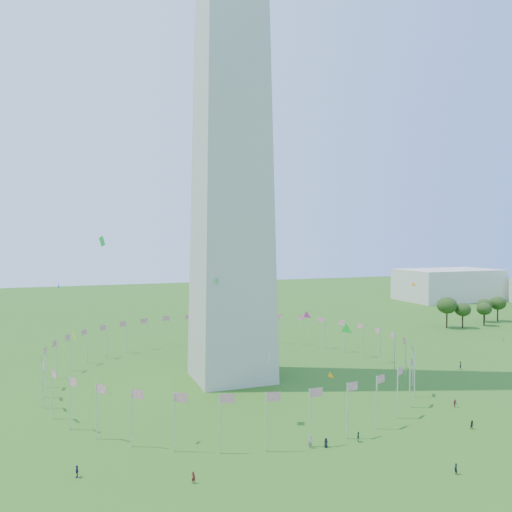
# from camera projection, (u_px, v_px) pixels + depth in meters

# --- Properties ---
(ground) EXTENTS (600.00, 600.00, 0.00)m
(ground) POSITION_uv_depth(u_px,v_px,m) (343.00, 475.00, 67.36)
(ground) COLOR #255513
(ground) RESTS_ON ground
(washington_monument) EXTENTS (16.80, 16.80, 169.00)m
(washington_monument) POSITION_uv_depth(u_px,v_px,m) (231.00, 4.00, 111.28)
(washington_monument) COLOR #B7B3A3
(washington_monument) RESTS_ON ground
(flag_ring) EXTENTS (80.24, 80.24, 9.00)m
(flag_ring) POSITION_uv_depth(u_px,v_px,m) (231.00, 359.00, 114.07)
(flag_ring) COLOR silver
(flag_ring) RESTS_ON ground
(gov_building_east_a) EXTENTS (50.00, 30.00, 16.00)m
(gov_building_east_a) POSITION_uv_depth(u_px,v_px,m) (449.00, 285.00, 259.66)
(gov_building_east_a) COLOR beige
(gov_building_east_a) RESTS_ON ground
(crowd) EXTENTS (98.46, 76.84, 1.96)m
(crowd) POSITION_uv_depth(u_px,v_px,m) (405.00, 483.00, 63.58)
(crowd) COLOR black
(crowd) RESTS_ON ground
(kites_aloft) EXTENTS (93.07, 73.01, 37.25)m
(kites_aloft) POSITION_uv_depth(u_px,v_px,m) (356.00, 306.00, 90.21)
(kites_aloft) COLOR green
(kites_aloft) RESTS_ON ground
(tree_line_east) EXTENTS (53.49, 15.55, 10.91)m
(tree_line_east) POSITION_uv_depth(u_px,v_px,m) (493.00, 311.00, 186.07)
(tree_line_east) COLOR #2C4B19
(tree_line_east) RESTS_ON ground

